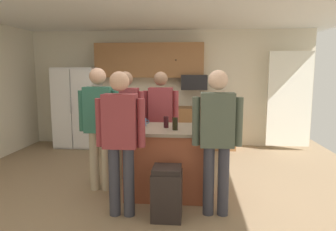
{
  "coord_description": "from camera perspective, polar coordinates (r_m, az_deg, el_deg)",
  "views": [
    {
      "loc": [
        0.62,
        -4.25,
        1.67
      ],
      "look_at": [
        0.24,
        0.11,
        1.05
      ],
      "focal_mm": 32.83,
      "sensor_mm": 36.0,
      "label": 1
    }
  ],
  "objects": [
    {
      "name": "floor",
      "position": [
        4.61,
        -3.13,
        -13.18
      ],
      "size": [
        7.04,
        7.04,
        0.0
      ],
      "primitive_type": "plane",
      "color": "#937A5B",
      "rests_on": "ground"
    },
    {
      "name": "ceiling",
      "position": [
        4.4,
        -3.41,
        20.26
      ],
      "size": [
        7.04,
        7.04,
        0.0
      ],
      "primitive_type": "plane",
      "color": "white"
    },
    {
      "name": "back_wall",
      "position": [
        7.09,
        0.02,
        5.08
      ],
      "size": [
        6.4,
        0.1,
        2.6
      ],
      "primitive_type": "cube",
      "color": "beige",
      "rests_on": "ground"
    },
    {
      "name": "french_door_window_panel",
      "position": [
        6.96,
        21.58,
        2.81
      ],
      "size": [
        0.9,
        0.06,
        2.0
      ],
      "primitive_type": "cube",
      "color": "white",
      "rests_on": "ground"
    },
    {
      "name": "cabinet_run_upper",
      "position": [
        6.93,
        -3.47,
        10.17
      ],
      "size": [
        2.4,
        0.38,
        0.75
      ],
      "color": "#936038"
    },
    {
      "name": "cabinet_run_lower",
      "position": [
        6.84,
        4.8,
        -2.23
      ],
      "size": [
        1.8,
        0.63,
        0.9
      ],
      "color": "#936038",
      "rests_on": "ground"
    },
    {
      "name": "refrigerator",
      "position": [
        7.18,
        -16.4,
        1.45
      ],
      "size": [
        0.92,
        0.76,
        1.77
      ],
      "color": "white",
      "rests_on": "ground"
    },
    {
      "name": "microwave_over_range",
      "position": [
        6.76,
        4.9,
        6.18
      ],
      "size": [
        0.56,
        0.4,
        0.32
      ],
      "primitive_type": "cube",
      "color": "black"
    },
    {
      "name": "kitchen_island",
      "position": [
        4.25,
        -0.36,
        -8.35
      ],
      "size": [
        1.19,
        0.89,
        0.93
      ],
      "color": "#AD5638",
      "rests_on": "ground"
    },
    {
      "name": "person_guest_right",
      "position": [
        4.93,
        -1.35,
        -0.13
      ],
      "size": [
        0.57,
        0.22,
        1.68
      ],
      "rotation": [
        0.0,
        0.0,
        -1.37
      ],
      "color": "tan",
      "rests_on": "ground"
    },
    {
      "name": "person_guest_left",
      "position": [
        3.53,
        -8.81,
        -3.47
      ],
      "size": [
        0.57,
        0.22,
        1.68
      ],
      "rotation": [
        0.0,
        0.0,
        1.0
      ],
      "color": "#383842",
      "rests_on": "ground"
    },
    {
      "name": "person_elder_center",
      "position": [
        3.55,
        9.09,
        -3.25
      ],
      "size": [
        0.57,
        0.22,
        1.7
      ],
      "rotation": [
        0.0,
        0.0,
        2.4
      ],
      "color": "#383842",
      "rests_on": "ground"
    },
    {
      "name": "person_host_foreground",
      "position": [
        4.37,
        -12.68,
        -0.93
      ],
      "size": [
        0.57,
        0.23,
        1.73
      ],
      "rotation": [
        0.0,
        0.0,
        -0.05
      ],
      "color": "tan",
      "rests_on": "ground"
    },
    {
      "name": "person_guest_by_door",
      "position": [
        4.79,
        -7.76,
        -0.41
      ],
      "size": [
        0.57,
        0.22,
        1.68
      ],
      "rotation": [
        0.0,
        0.0,
        -0.69
      ],
      "color": "tan",
      "rests_on": "ground"
    },
    {
      "name": "tumbler_amber",
      "position": [
        4.23,
        5.49,
        -1.05
      ],
      "size": [
        0.07,
        0.07,
        0.15
      ],
      "color": "black",
      "rests_on": "kitchen_island"
    },
    {
      "name": "mug_blue_stoneware",
      "position": [
        4.3,
        -4.56,
        -1.23
      ],
      "size": [
        0.12,
        0.08,
        0.11
      ],
      "color": "#4C6B99",
      "rests_on": "kitchen_island"
    },
    {
      "name": "glass_short_whisky",
      "position": [
        4.14,
        -0.35,
        -1.23
      ],
      "size": [
        0.07,
        0.07,
        0.15
      ],
      "color": "black",
      "rests_on": "kitchen_island"
    },
    {
      "name": "glass_pilsner",
      "position": [
        3.97,
        1.33,
        -1.53
      ],
      "size": [
        0.07,
        0.07,
        0.17
      ],
      "color": "black",
      "rests_on": "kitchen_island"
    },
    {
      "name": "trash_bin",
      "position": [
        3.62,
        -0.19,
        -14.18
      ],
      "size": [
        0.34,
        0.34,
        0.61
      ],
      "color": "black",
      "rests_on": "ground"
    }
  ]
}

